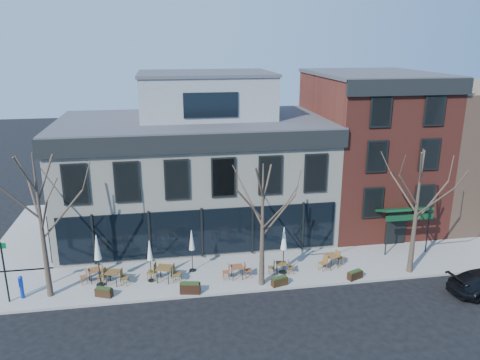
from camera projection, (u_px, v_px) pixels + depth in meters
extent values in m
plane|color=black|center=(202.00, 260.00, 29.65)|extent=(120.00, 120.00, 0.00)
cube|color=gray|center=(259.00, 270.00, 28.12)|extent=(33.50, 4.70, 0.15)
cube|color=gray|center=(38.00, 233.00, 33.51)|extent=(4.50, 12.00, 0.15)
cube|color=beige|center=(195.00, 177.00, 33.22)|extent=(18.00, 10.00, 8.00)
cube|color=#47474C|center=(193.00, 121.00, 32.05)|extent=(18.30, 10.30, 0.30)
cube|color=black|center=(200.00, 144.00, 27.36)|extent=(18.30, 0.25, 1.10)
cube|color=black|center=(55.00, 132.00, 30.74)|extent=(0.25, 10.30, 1.10)
cube|color=black|center=(202.00, 232.00, 29.05)|extent=(17.20, 0.12, 3.00)
cube|color=black|center=(62.00, 218.00, 31.44)|extent=(0.12, 7.50, 3.00)
cube|color=gray|center=(206.00, 96.00, 32.70)|extent=(9.00, 6.50, 3.00)
cube|color=maroon|center=(369.00, 150.00, 34.85)|extent=(8.00, 10.00, 11.00)
cube|color=#47474C|center=(375.00, 74.00, 33.25)|extent=(8.20, 10.20, 0.25)
cube|color=black|center=(411.00, 87.00, 28.54)|extent=(8.20, 0.25, 1.00)
cube|color=#0C3619|center=(404.00, 209.00, 30.08)|extent=(3.20, 1.66, 0.67)
cube|color=black|center=(396.00, 228.00, 31.31)|extent=(1.40, 0.10, 2.50)
cube|color=#8C664C|center=(480.00, 148.00, 37.53)|extent=(12.00, 12.00, 10.00)
cone|color=#382B21|center=(42.00, 227.00, 24.09)|extent=(0.34, 0.34, 7.92)
cylinder|color=#382B21|center=(63.00, 214.00, 24.28)|extent=(2.23, 0.50, 2.48)
cylinder|color=#382B21|center=(35.00, 203.00, 24.64)|extent=(1.03, 2.05, 2.14)
cylinder|color=#382B21|center=(19.00, 202.00, 23.22)|extent=(1.80, 0.75, 2.21)
cylinder|color=#382B21|center=(44.00, 216.00, 22.98)|extent=(1.03, 2.04, 2.28)
cone|color=#382B21|center=(262.00, 226.00, 25.39)|extent=(0.34, 0.34, 7.04)
cylinder|color=#382B21|center=(279.00, 215.00, 25.55)|extent=(2.00, 0.46, 2.21)
cylinder|color=#382B21|center=(252.00, 205.00, 25.87)|extent=(0.93, 1.84, 1.91)
cylinder|color=#382B21|center=(250.00, 205.00, 24.61)|extent=(1.61, 0.68, 1.97)
cylinder|color=#382B21|center=(274.00, 217.00, 24.40)|extent=(0.93, 1.83, 2.03)
cone|color=#382B21|center=(416.00, 213.00, 26.75)|extent=(0.34, 0.34, 7.48)
cylinder|color=#382B21|center=(432.00, 202.00, 26.93)|extent=(2.12, 0.48, 2.35)
cylinder|color=#382B21|center=(403.00, 192.00, 27.27)|extent=(0.98, 1.94, 2.03)
cylinder|color=#382B21|center=(408.00, 191.00, 25.93)|extent=(1.71, 0.71, 2.09)
cylinder|color=#382B21|center=(434.00, 203.00, 25.70)|extent=(0.98, 1.94, 2.16)
cylinder|color=black|center=(5.00, 273.00, 24.15)|extent=(0.10, 0.10, 3.40)
cube|color=#005926|center=(1.00, 246.00, 23.71)|extent=(0.50, 0.04, 0.30)
cylinder|color=#0C2BA2|center=(22.00, 292.00, 24.89)|extent=(0.20, 0.20, 0.71)
cube|color=#0C2BA2|center=(21.00, 282.00, 24.71)|extent=(0.27, 0.24, 0.51)
cone|color=#0C2BA2|center=(20.00, 277.00, 24.62)|extent=(0.26, 0.26, 0.12)
cube|color=brown|center=(94.00, 270.00, 26.54)|extent=(0.86, 0.86, 0.04)
cylinder|color=black|center=(91.00, 279.00, 26.30)|extent=(0.04, 0.04, 0.69)
cylinder|color=black|center=(101.00, 276.00, 26.54)|extent=(0.04, 0.04, 0.69)
cylinder|color=black|center=(89.00, 275.00, 26.75)|extent=(0.04, 0.04, 0.69)
cylinder|color=black|center=(99.00, 272.00, 27.00)|extent=(0.04, 0.04, 0.69)
cube|color=brown|center=(113.00, 272.00, 26.18)|extent=(0.90, 0.90, 0.04)
cylinder|color=black|center=(106.00, 280.00, 26.05)|extent=(0.04, 0.04, 0.75)
cylinder|color=black|center=(116.00, 281.00, 25.98)|extent=(0.04, 0.04, 0.75)
cylinder|color=black|center=(110.00, 275.00, 26.60)|extent=(0.04, 0.04, 0.75)
cylinder|color=black|center=(120.00, 276.00, 26.53)|extent=(0.04, 0.04, 0.75)
cube|color=brown|center=(164.00, 268.00, 26.50)|extent=(1.01, 1.01, 0.05)
cylinder|color=black|center=(157.00, 277.00, 26.36)|extent=(0.05, 0.05, 0.83)
cylinder|color=black|center=(168.00, 278.00, 26.27)|extent=(0.05, 0.05, 0.83)
cylinder|color=black|center=(161.00, 271.00, 26.97)|extent=(0.05, 0.05, 0.83)
cylinder|color=black|center=(171.00, 272.00, 26.88)|extent=(0.05, 0.05, 0.83)
cube|color=brown|center=(237.00, 267.00, 26.85)|extent=(0.70, 0.70, 0.04)
cylinder|color=black|center=(233.00, 275.00, 26.65)|extent=(0.04, 0.04, 0.71)
cylinder|color=black|center=(243.00, 274.00, 26.75)|extent=(0.04, 0.04, 0.71)
cylinder|color=black|center=(232.00, 271.00, 27.17)|extent=(0.04, 0.04, 0.71)
cylinder|color=black|center=(241.00, 270.00, 27.27)|extent=(0.04, 0.04, 0.71)
cube|color=brown|center=(281.00, 263.00, 27.41)|extent=(0.72, 0.72, 0.04)
cylinder|color=black|center=(277.00, 271.00, 27.26)|extent=(0.04, 0.04, 0.64)
cylinder|color=black|center=(286.00, 270.00, 27.26)|extent=(0.04, 0.04, 0.64)
cylinder|color=black|center=(277.00, 267.00, 27.74)|extent=(0.04, 0.04, 0.64)
cylinder|color=black|center=(285.00, 266.00, 27.74)|extent=(0.04, 0.04, 0.64)
cube|color=brown|center=(332.00, 256.00, 28.10)|extent=(0.96, 0.96, 0.04)
cylinder|color=black|center=(331.00, 265.00, 27.82)|extent=(0.04, 0.04, 0.76)
cylinder|color=black|center=(338.00, 262.00, 28.12)|extent=(0.04, 0.04, 0.76)
cylinder|color=black|center=(324.00, 261.00, 28.30)|extent=(0.04, 0.04, 0.76)
cylinder|color=black|center=(332.00, 259.00, 28.60)|extent=(0.04, 0.04, 0.76)
cylinder|color=black|center=(101.00, 285.00, 26.26)|extent=(0.49, 0.49, 0.07)
cylinder|color=black|center=(99.00, 266.00, 25.92)|extent=(0.06, 0.06, 2.45)
cone|color=beige|center=(97.00, 247.00, 25.59)|extent=(0.40, 0.40, 1.45)
cylinder|color=black|center=(152.00, 280.00, 26.74)|extent=(0.40, 0.40, 0.05)
cylinder|color=black|center=(151.00, 265.00, 26.46)|extent=(0.05, 0.05, 2.01)
cone|color=silver|center=(150.00, 250.00, 26.20)|extent=(0.33, 0.33, 1.18)
cylinder|color=black|center=(193.00, 270.00, 27.92)|extent=(0.42, 0.42, 0.06)
cylinder|color=black|center=(192.00, 255.00, 27.63)|extent=(0.05, 0.05, 2.09)
cone|color=beige|center=(192.00, 240.00, 27.36)|extent=(0.34, 0.34, 1.23)
cylinder|color=black|center=(283.00, 272.00, 27.67)|extent=(0.46, 0.46, 0.06)
cylinder|color=black|center=(284.00, 255.00, 27.34)|extent=(0.05, 0.05, 2.32)
cone|color=white|center=(284.00, 238.00, 27.04)|extent=(0.38, 0.38, 1.37)
cube|color=black|center=(104.00, 292.00, 25.08)|extent=(0.99, 0.70, 0.46)
cube|color=#1E3314|center=(104.00, 288.00, 25.01)|extent=(0.87, 0.59, 0.07)
cube|color=black|center=(190.00, 288.00, 25.40)|extent=(1.16, 0.63, 0.55)
cube|color=#1E3314|center=(190.00, 284.00, 25.32)|extent=(1.03, 0.52, 0.09)
cube|color=#312110|center=(280.00, 281.00, 26.21)|extent=(0.99, 0.60, 0.46)
cube|color=#1E3314|center=(280.00, 278.00, 26.13)|extent=(0.88, 0.51, 0.07)
cube|color=black|center=(355.00, 275.00, 26.92)|extent=(0.98, 0.68, 0.46)
cube|color=#1E3314|center=(355.00, 271.00, 26.85)|extent=(0.87, 0.58, 0.07)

